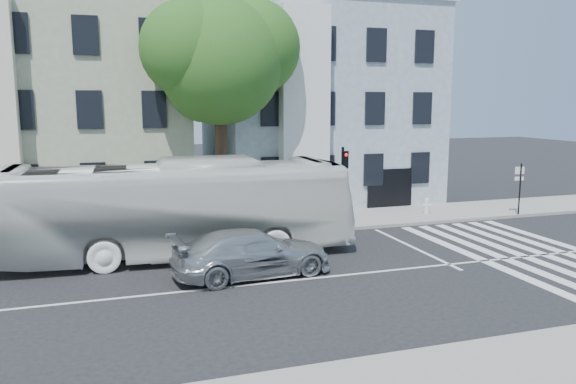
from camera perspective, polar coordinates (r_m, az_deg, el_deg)
name	(u,v)px	position (r m, az deg, el deg)	size (l,w,h in m)	color
ground	(275,282)	(18.31, -1.33, -9.16)	(120.00, 120.00, 0.00)	black
sidewalk_far	(225,228)	(25.79, -6.42, -3.61)	(80.00, 4.00, 0.15)	gray
building_left	(63,107)	(31.73, -21.85, 8.06)	(12.00, 10.00, 11.00)	gray
building_right	(315,106)	(33.84, 2.79, 8.74)	(12.00, 10.00, 11.00)	gray
street_tree	(220,55)	(25.97, -6.94, 13.69)	(7.30, 5.90, 11.10)	#2D2116
bus	(176,209)	(21.18, -11.35, -1.69)	(13.15, 3.08, 3.66)	silver
sedan	(252,253)	(18.83, -3.66, -6.17)	(5.39, 2.19, 1.57)	#B9BDC1
hedge	(194,229)	(23.79, -9.49, -3.72)	(8.50, 0.84, 0.70)	#255C1D
traffic_signal	(343,177)	(24.89, 5.65, 1.48)	(0.38, 0.52, 3.78)	black
fire_hydrant	(427,205)	(29.18, 13.90, -1.34)	(0.46, 0.26, 0.82)	silver
far_sign_pole	(520,182)	(30.29, 22.48, 0.92)	(0.46, 0.21, 2.57)	black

